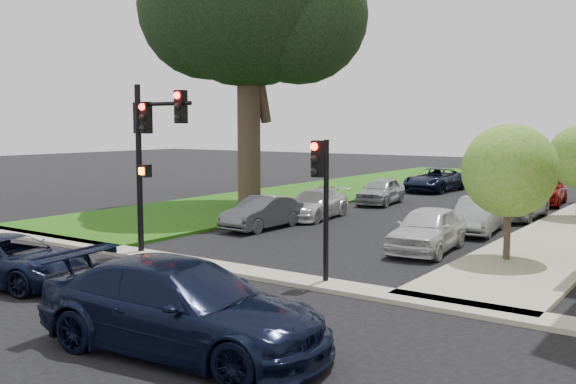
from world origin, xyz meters
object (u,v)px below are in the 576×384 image
Objects in this scene: car_cross_far at (182,307)px; car_parked_8 at (435,180)px; car_parked_2 at (514,204)px; traffic_signal_main at (149,138)px; car_parked_5 at (262,213)px; car_parked_6 at (315,204)px; traffic_signal_secondary at (322,184)px; car_cross_near at (10,260)px; car_parked_0 at (427,229)px; car_parked_1 at (478,215)px; car_parked_7 at (381,191)px; car_parked_3 at (545,189)px; small_tree_a at (509,171)px.

car_cross_far is 1.11× the size of car_parked_8.
car_cross_far is 20.57m from car_parked_2.
traffic_signal_main is 1.36× the size of car_parked_5.
car_cross_far reaches higher than car_parked_6.
car_cross_near is at bearing -145.17° from traffic_signal_secondary.
car_parked_5 is at bearing 170.40° from car_parked_0.
car_parked_1 is at bearing 86.13° from traffic_signal_secondary.
traffic_signal_main is at bearing -97.28° from car_parked_7.
traffic_signal_main is at bearing -116.22° from car_parked_2.
car_parked_0 is (0.53, 5.73, -1.89)m from traffic_signal_secondary.
car_parked_7 reaches higher than car_parked_2.
car_parked_1 is at bearing -91.21° from car_parked_2.
car_parked_5 is at bearing -131.33° from car_parked_2.
car_parked_1 reaches higher than car_parked_5.
traffic_signal_main is 1.04× the size of car_parked_8.
car_parked_3 reaches higher than car_parked_1.
car_parked_2 is at bearing -6.62° from car_cross_far.
car_parked_0 reaches higher than car_parked_8.
small_tree_a reaches higher than traffic_signal_secondary.
traffic_signal_secondary is at bearing -67.04° from car_cross_near.
car_parked_1 is (0.17, 4.56, -0.06)m from car_parked_0.
car_parked_3 is 1.13× the size of car_parked_7.
car_cross_near is at bearing -96.48° from car_parked_6.
car_parked_0 is 0.83× the size of car_parked_8.
car_cross_far is at bearing -71.57° from car_parked_6.
traffic_signal_main reaches higher than small_tree_a.
small_tree_a is 0.78× the size of traffic_signal_main.
car_parked_6 is at bearing -86.75° from car_parked_8.
car_parked_6 is (0.16, 3.63, -0.01)m from car_parked_5.
car_parked_3 reaches higher than car_parked_0.
car_parked_0 is at bearing 173.20° from small_tree_a.
traffic_signal_secondary reaches higher than car_parked_6.
car_parked_1 is 0.79× the size of car_parked_8.
small_tree_a reaches higher than car_cross_far.
car_parked_3 is at bearing 26.37° from car_parked_7.
car_parked_1 is 4.59m from car_parked_2.
traffic_signal_secondary is (-3.19, -5.41, -0.16)m from small_tree_a.
traffic_signal_secondary is 0.95× the size of car_parked_5.
car_parked_2 is at bearing 49.60° from car_parked_5.
car_cross_near is 0.99× the size of car_parked_3.
small_tree_a is 14.22m from car_cross_near.
car_cross_near is 0.80× the size of car_cross_far.
car_parked_1 is at bearing -6.58° from car_cross_far.
car_cross_far is 13.98m from car_parked_5.
car_cross_near is at bearing -134.41° from small_tree_a.
car_parked_1 is at bearing -95.03° from car_parked_3.
car_parked_5 reaches higher than car_cross_near.
car_cross_far is (-2.64, -11.10, -1.95)m from small_tree_a.
car_parked_5 reaches higher than car_parked_6.
car_parked_1 reaches higher than car_cross_near.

